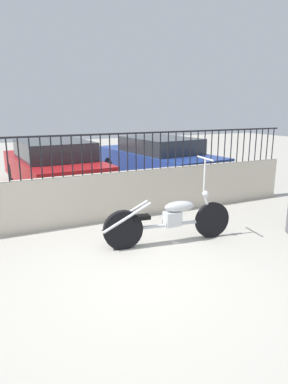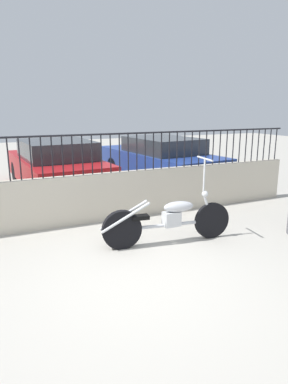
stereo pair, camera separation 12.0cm
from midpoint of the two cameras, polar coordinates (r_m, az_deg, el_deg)
ground_plane at (r=4.60m, az=-1.37°, el=-14.55°), size 40.00×40.00×0.00m
low_wall at (r=6.68m, az=-10.52°, el=-1.23°), size 9.80×0.18×0.95m
fence_railing at (r=6.49m, az=-10.90°, el=7.21°), size 9.80×0.04×0.77m
motorcycle_silver at (r=5.61m, az=2.74°, el=-4.72°), size 2.23×0.58×1.41m
car_red at (r=9.53m, az=-15.21°, el=4.33°), size 2.15×4.57×1.35m
car_blue at (r=10.13m, az=1.80°, el=5.40°), size 2.24×4.70×1.36m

